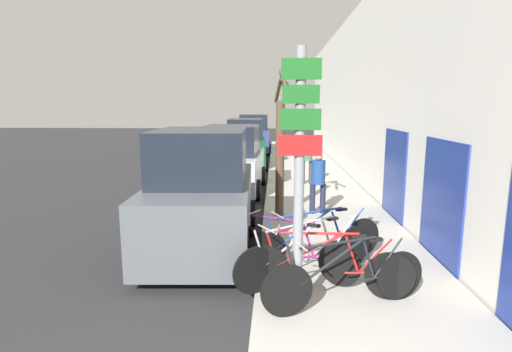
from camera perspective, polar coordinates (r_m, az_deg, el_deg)
ground_plane at (r=12.75m, az=-3.06°, el=-3.08°), size 80.00×80.00×0.00m
sidewalk_curb at (r=15.46m, az=7.63°, el=-0.55°), size 3.20×32.00×0.15m
building_facade at (r=15.40m, az=14.55°, el=10.99°), size 0.23×32.00×6.50m
signpost at (r=5.07m, az=6.19°, el=0.13°), size 0.55×0.15×3.43m
bicycle_0 at (r=5.70m, az=12.70°, el=-14.17°), size 2.29×0.84×0.99m
bicycle_1 at (r=6.02m, az=9.98°, el=-12.78°), size 2.46×0.49×0.96m
bicycle_2 at (r=6.46m, az=7.38°, el=-11.02°), size 2.24×1.47×0.98m
bicycle_3 at (r=6.66m, az=4.68°, el=-10.45°), size 2.12×1.26×0.94m
bicycle_4 at (r=7.06m, az=8.70°, el=-9.18°), size 2.39×1.17×0.99m
parked_car_0 at (r=8.17m, az=-7.60°, el=-2.75°), size 2.28×4.54×2.42m
parked_car_1 at (r=13.46m, az=-3.44°, el=2.00°), size 2.19×4.25×2.25m
parked_car_2 at (r=19.36m, az=-1.54°, el=4.49°), size 2.26×4.82×2.28m
parked_car_3 at (r=25.11m, az=-0.32°, el=5.85°), size 2.20×4.80×2.36m
pedestrian_near at (r=10.26m, az=8.87°, el=-0.31°), size 0.41×0.35×1.58m
pedestrian_far at (r=14.17m, az=7.32°, el=2.85°), size 0.45×0.38×1.71m
street_tree at (r=9.85m, az=3.57°, el=4.45°), size 0.78×1.50×3.60m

